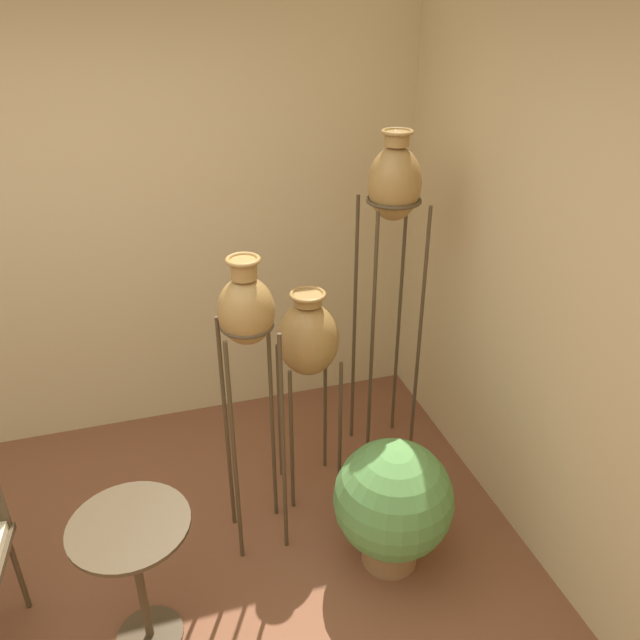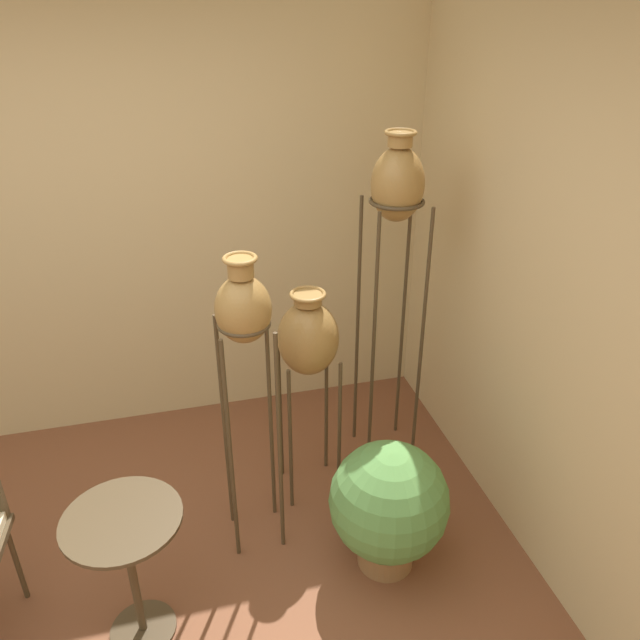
% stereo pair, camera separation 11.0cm
% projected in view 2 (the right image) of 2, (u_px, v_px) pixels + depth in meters
% --- Properties ---
extents(wall_back, '(7.88, 0.06, 2.70)m').
position_uv_depth(wall_back, '(100.00, 222.00, 3.58)').
color(wall_back, '#D1B784').
rests_on(wall_back, ground_plane).
extents(wall_right, '(0.06, 7.88, 2.70)m').
position_uv_depth(wall_right, '(624.00, 346.00, 2.33)').
color(wall_right, '#D1B784').
rests_on(wall_right, ground_plane).
extents(vase_stand_tall, '(0.30, 0.30, 1.93)m').
position_uv_depth(vase_stand_tall, '(397.00, 196.00, 3.15)').
color(vase_stand_tall, '#473823').
rests_on(vase_stand_tall, ground_plane).
extents(vase_stand_medium, '(0.25, 0.25, 1.56)m').
position_uv_depth(vase_stand_medium, '(244.00, 320.00, 2.70)').
color(vase_stand_medium, '#473823').
rests_on(vase_stand_medium, ground_plane).
extents(vase_stand_short, '(0.31, 0.31, 1.23)m').
position_uv_depth(vase_stand_short, '(308.00, 340.00, 3.16)').
color(vase_stand_short, '#473823').
rests_on(vase_stand_short, ground_plane).
extents(side_table, '(0.48, 0.48, 0.68)m').
position_uv_depth(side_table, '(128.00, 551.00, 2.55)').
color(side_table, '#473823').
rests_on(side_table, ground_plane).
extents(potted_plant, '(0.57, 0.57, 0.68)m').
position_uv_depth(potted_plant, '(389.00, 505.00, 2.95)').
color(potted_plant, olive).
rests_on(potted_plant, ground_plane).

